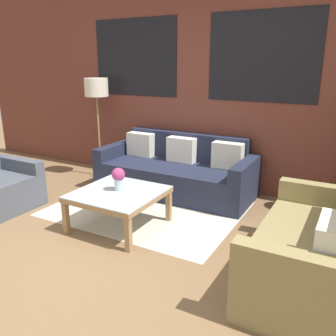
# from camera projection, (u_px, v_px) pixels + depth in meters

# --- Properties ---
(ground_plane) EXTENTS (16.00, 16.00, 0.00)m
(ground_plane) POSITION_uv_depth(u_px,v_px,m) (81.00, 255.00, 3.34)
(ground_plane) COLOR brown
(wall_back_brick) EXTENTS (8.40, 0.09, 2.80)m
(wall_back_brick) POSITION_uv_depth(u_px,v_px,m) (194.00, 87.00, 4.98)
(wall_back_brick) COLOR brown
(wall_back_brick) RESTS_ON ground_plane
(rug) EXTENTS (2.23, 1.68, 0.00)m
(rug) POSITION_uv_depth(u_px,v_px,m) (147.00, 208.00, 4.40)
(rug) COLOR beige
(rug) RESTS_ON ground_plane
(couch_dark) EXTENTS (2.13, 0.88, 0.78)m
(couch_dark) POSITION_uv_depth(u_px,v_px,m) (176.00, 172.00, 4.90)
(couch_dark) COLOR #1E2338
(couch_dark) RESTS_ON ground_plane
(settee_vintage) EXTENTS (0.80, 1.58, 0.92)m
(settee_vintage) POSITION_uv_depth(u_px,v_px,m) (315.00, 249.00, 2.83)
(settee_vintage) COLOR olive
(settee_vintage) RESTS_ON ground_plane
(coffee_table) EXTENTS (0.87, 0.87, 0.41)m
(coffee_table) POSITION_uv_depth(u_px,v_px,m) (119.00, 197.00, 3.82)
(coffee_table) COLOR silver
(coffee_table) RESTS_ON ground_plane
(floor_lamp) EXTENTS (0.35, 0.35, 1.51)m
(floor_lamp) POSITION_uv_depth(u_px,v_px,m) (97.00, 93.00, 5.31)
(floor_lamp) COLOR olive
(floor_lamp) RESTS_ON ground_plane
(flower_vase) EXTENTS (0.14, 0.14, 0.25)m
(flower_vase) POSITION_uv_depth(u_px,v_px,m) (118.00, 177.00, 3.80)
(flower_vase) COLOR #ADBCC6
(flower_vase) RESTS_ON coffee_table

